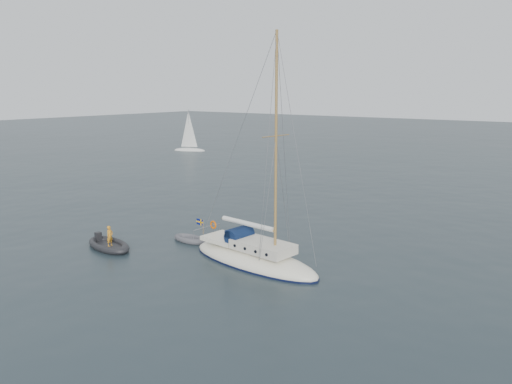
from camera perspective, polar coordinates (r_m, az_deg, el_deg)
The scene contains 5 objects.
ground at distance 31.65m, azimuth 0.09°, elevation -7.00°, with size 300.00×300.00×0.00m, color black.
sailboat at distance 29.52m, azimuth -0.24°, elevation -6.26°, with size 9.67×2.90×13.78m.
dinghy at distance 34.24m, azimuth -7.61°, elevation -5.35°, with size 2.67×1.20×0.38m.
rib at distance 33.93m, azimuth -16.50°, elevation -5.76°, with size 4.05×1.84×1.56m.
distant_yacht_a at distance 84.26m, azimuth -7.67°, elevation 6.79°, with size 5.50×2.94×7.29m.
Camera 1 is at (17.76, -24.16, 10.13)m, focal length 35.00 mm.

